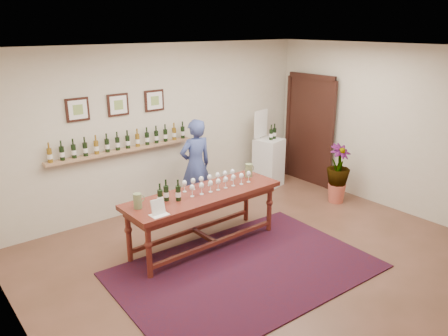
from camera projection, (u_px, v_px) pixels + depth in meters
ground at (260, 257)px, 6.08m from camera, size 6.00×6.00×0.00m
room_shell at (276, 132)px, 8.36m from camera, size 6.00×6.00×6.00m
rug at (246, 270)px, 5.74m from camera, size 3.38×2.32×0.02m
tasting_table at (204, 201)px, 6.18m from camera, size 2.35×0.78×0.83m
table_glasses at (214, 182)px, 6.30m from camera, size 1.32×0.37×0.18m
table_bottles at (168, 190)px, 5.78m from camera, size 0.32×0.20×0.34m
pitcher_left at (138, 201)px, 5.59m from camera, size 0.14×0.14×0.20m
pitcher_right at (249, 170)px, 6.76m from camera, size 0.15×0.15×0.21m
menu_card at (158, 207)px, 5.41m from camera, size 0.23×0.17×0.20m
display_pedestal at (269, 162)px, 8.66m from camera, size 0.57×0.57×0.95m
pedestal_bottles at (273, 132)px, 8.47m from camera, size 0.31×0.14×0.30m
info_sign at (261, 124)px, 8.49m from camera, size 0.42×0.11×0.58m
potted_plant at (338, 174)px, 7.81m from camera, size 0.52×0.52×0.93m
person at (196, 165)px, 7.42m from camera, size 0.61×0.43×1.60m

